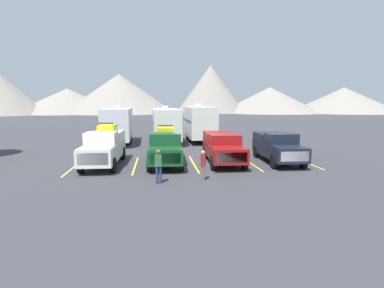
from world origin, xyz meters
The scene contains 16 objects.
ground_plane centered at (0.00, 0.00, 0.00)m, with size 240.00×240.00×0.00m, color #38383D.
pickup_truck_a centered at (-5.85, -0.55, 1.25)m, with size 2.28×5.93×2.72m.
pickup_truck_b centered at (-1.86, -0.77, 1.18)m, with size 2.35×5.66×2.53m.
pickup_truck_c centered at (1.99, -0.76, 1.11)m, with size 2.37×5.84×2.02m.
pickup_truck_d centered at (5.79, -0.89, 1.09)m, with size 2.30×5.64×2.05m.
lot_stripe_a centered at (-7.70, -0.93, 0.00)m, with size 0.12×5.50×0.01m, color gold.
lot_stripe_b centered at (-3.85, -0.93, 0.00)m, with size 0.12×5.50×0.01m, color gold.
lot_stripe_c centered at (0.00, -0.93, 0.00)m, with size 0.12×5.50×0.01m, color gold.
lot_stripe_d centered at (3.85, -0.93, 0.00)m, with size 0.12×5.50×0.01m, color gold.
lot_stripe_e centered at (7.70, -0.93, 0.00)m, with size 0.12×5.50×0.01m, color gold.
camper_trailer_a centered at (-6.20, 9.46, 1.97)m, with size 2.75×8.33×3.74m.
camper_trailer_b centered at (-1.51, 9.88, 1.94)m, with size 2.74×9.14×3.67m.
camper_trailer_c centered at (1.93, 10.06, 2.04)m, with size 2.74×7.72×3.88m.
person_a centered at (-2.36, -5.51, 1.01)m, with size 0.38×0.25×1.75m.
person_b centered at (-0.02, -5.15, 0.92)m, with size 0.25×0.34×1.60m.
mountain_ridge centered at (1.81, 84.12, 5.90)m, with size 147.08×43.36×16.55m.
Camera 1 is at (-2.39, -20.61, 4.18)m, focal length 28.30 mm.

